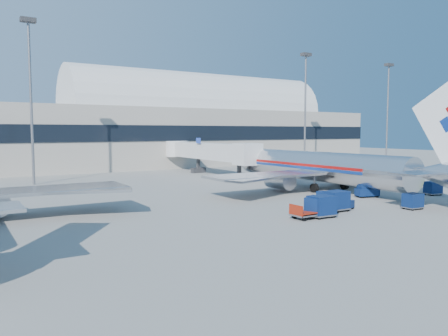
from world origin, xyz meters
TOP-DOWN VIEW (x-y plane):
  - ground at (0.00, 0.00)m, footprint 260.00×260.00m
  - terminal at (-13.60, 55.96)m, footprint 170.00×28.15m
  - airliner_main at (10.00, 4.51)m, footprint 32.00×37.26m
  - jetbridge_near at (7.60, 30.81)m, footprint 4.40×27.50m
  - mast_west at (-20.00, 30.00)m, footprint 2.00×1.20m
  - mast_east at (30.00, 30.00)m, footprint 2.00×1.20m
  - mast_far_east at (55.00, 30.00)m, footprint 2.00×1.20m
  - barrier_near at (18.00, 2.00)m, footprint 3.00×0.55m
  - barrier_mid at (21.30, 2.00)m, footprint 3.00×0.55m
  - barrier_far at (24.60, 2.00)m, footprint 3.00×0.55m
  - tug_lead at (1.66, -6.62)m, footprint 2.30×1.73m
  - tug_right at (9.65, -2.39)m, footprint 2.74×1.98m
  - tug_left at (1.25, -3.61)m, footprint 1.49×2.40m
  - cart_train_a at (0.40, -6.71)m, footprint 2.15×1.66m
  - cart_train_b at (-2.83, -8.13)m, footprint 2.22×1.75m
  - cart_train_c at (-3.21, -7.82)m, footprint 2.44×2.20m
  - cart_solo_near at (7.28, -9.82)m, footprint 1.80×1.42m
  - cart_solo_far at (17.53, -5.35)m, footprint 1.99×1.64m
  - cart_open_red at (-4.40, -7.87)m, footprint 2.40×1.71m

SIDE VIEW (x-z plane):
  - ground at x=0.00m, z-range 0.00..0.00m
  - barrier_near at x=18.00m, z-range 0.00..0.90m
  - barrier_mid at x=21.30m, z-range 0.00..0.90m
  - barrier_far at x=24.60m, z-range 0.00..0.90m
  - cart_open_red at x=-4.40m, z-range 0.14..0.77m
  - tug_lead at x=1.66m, z-range -0.06..1.28m
  - tug_left at x=1.25m, z-range -0.06..1.40m
  - tug_right at x=9.65m, z-range -0.07..1.54m
  - cart_solo_near at x=7.28m, z-range 0.05..1.57m
  - cart_solo_far at x=17.53m, z-range 0.05..1.63m
  - cart_train_c at x=-3.21m, z-range 0.06..1.81m
  - cart_train_b at x=-2.83m, z-range 0.06..1.93m
  - cart_train_a at x=0.40m, z-range 0.06..1.94m
  - airliner_main at x=10.00m, z-range -3.11..8.96m
  - jetbridge_near at x=7.60m, z-range 0.80..7.05m
  - terminal at x=-13.60m, z-range -2.98..18.02m
  - mast_west at x=-20.00m, z-range 3.49..26.09m
  - mast_east at x=30.00m, z-range 3.49..26.09m
  - mast_far_east at x=55.00m, z-range 3.49..26.09m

